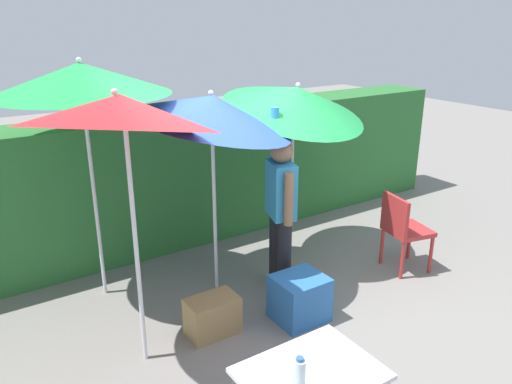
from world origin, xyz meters
The scene contains 11 objects.
ground_plane centered at (0.00, 0.00, 0.00)m, with size 24.00×24.00×0.00m, color gray.
hedge_row centered at (0.00, 1.93, 0.82)m, with size 8.00×0.70×1.63m, color #2D7033.
umbrella_rainbow centered at (-1.33, 1.13, 2.19)m, with size 1.61×1.61×2.38m.
umbrella_orange centered at (0.76, 0.69, 1.88)m, with size 1.58×1.57×2.23m.
umbrella_yellow centered at (-0.29, 0.62, 1.88)m, with size 1.65×1.62×2.23m.
umbrella_navy centered at (-1.39, -0.08, 2.08)m, with size 1.50×1.46×2.43m.
person_vendor centered at (0.24, 0.22, 0.93)m, with size 0.32×0.55×1.88m.
chair_plastic centered at (1.62, -0.19, 0.51)m, with size 0.52×0.52×0.89m.
cooler_box centered at (0.07, -0.34, 0.22)m, with size 0.47×0.42×0.44m, color #2D6BB7.
crate_cardboard centered at (-0.73, -0.09, 0.18)m, with size 0.46×0.29×0.35m, color #9E7A4C.
bottle_water centered at (-1.10, -1.81, 0.88)m, with size 0.07×0.07×0.24m.
Camera 1 is at (-2.51, -3.53, 2.73)m, focal length 35.02 mm.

